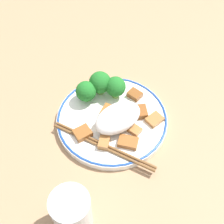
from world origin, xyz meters
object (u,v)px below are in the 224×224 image
object	(u,v)px
plate	(112,119)
drinking_glass	(72,212)
broccoli_back_center	(100,83)
broccoli_back_right	(86,91)
broccoli_back_left	(116,87)
chopsticks	(103,146)

from	to	relation	value
plate	drinking_glass	world-z (taller)	drinking_glass
broccoli_back_center	plate	bearing A→B (deg)	74.09
broccoli_back_right	drinking_glass	distance (m)	0.27
plate	drinking_glass	bearing A→B (deg)	36.95
drinking_glass	broccoli_back_left	bearing A→B (deg)	-140.93
chopsticks	broccoli_back_left	bearing A→B (deg)	-136.59
plate	broccoli_back_left	bearing A→B (deg)	-133.18
broccoli_back_center	drinking_glass	distance (m)	0.29
drinking_glass	broccoli_back_center	bearing A→B (deg)	-133.89
broccoli_back_right	chopsticks	world-z (taller)	broccoli_back_right
plate	broccoli_back_left	distance (m)	0.07
broccoli_back_left	drinking_glass	distance (m)	0.29
broccoli_back_left	drinking_glass	bearing A→B (deg)	39.07
broccoli_back_right	chopsticks	size ratio (longest dim) A/B	0.24
plate	chopsticks	distance (m)	0.07
broccoli_back_center	broccoli_back_right	distance (m)	0.04
plate	broccoli_back_left	size ratio (longest dim) A/B	4.42
chopsticks	drinking_glass	distance (m)	0.15
broccoli_back_left	chopsticks	xyz separation A→B (m)	(0.10, 0.09, -0.03)
broccoli_back_left	broccoli_back_right	bearing A→B (deg)	-26.23
broccoli_back_right	plate	bearing A→B (deg)	102.31
broccoli_back_left	broccoli_back_center	xyz separation A→B (m)	(0.02, -0.03, 0.00)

